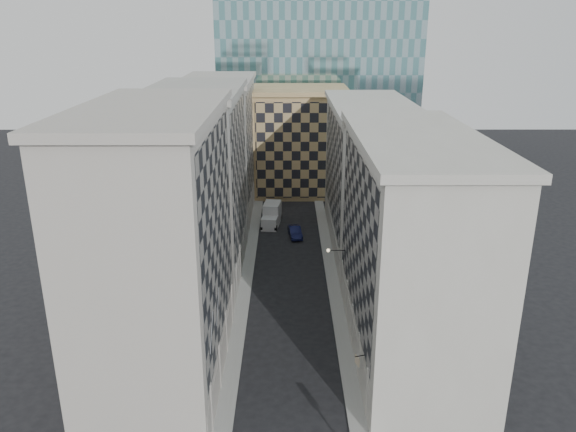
{
  "coord_description": "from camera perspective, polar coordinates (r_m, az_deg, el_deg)",
  "views": [
    {
      "loc": [
        -0.28,
        -32.42,
        29.79
      ],
      "look_at": [
        -0.2,
        12.23,
        14.26
      ],
      "focal_mm": 35.0,
      "sensor_mm": 36.0,
      "label": 1
    }
  ],
  "objects": [
    {
      "name": "box_truck",
      "position": [
        86.49,
        -1.68,
        0.02
      ],
      "size": [
        3.12,
        6.21,
        3.27
      ],
      "rotation": [
        0.0,
        0.0,
        -0.12
      ],
      "color": "silver",
      "rests_on": "ground"
    },
    {
      "name": "bldg_right_b",
      "position": [
        77.85,
        8.18,
        4.13
      ],
      "size": [
        10.8,
        28.8,
        19.7
      ],
      "color": "#ADA99F",
      "rests_on": "ground"
    },
    {
      "name": "bldg_left_a",
      "position": [
        48.17,
        -12.83,
        -3.23
      ],
      "size": [
        10.8,
        22.8,
        23.7
      ],
      "color": "#A49D93",
      "rests_on": "ground"
    },
    {
      "name": "tan_block",
      "position": [
        102.39,
        1.19,
        7.7
      ],
      "size": [
        16.8,
        14.8,
        18.8
      ],
      "color": "#A28855",
      "rests_on": "ground"
    },
    {
      "name": "bldg_right_a",
      "position": [
        52.46,
        12.21,
        -3.07
      ],
      "size": [
        10.8,
        26.8,
        20.7
      ],
      "color": "#ADA99F",
      "rests_on": "ground"
    },
    {
      "name": "flagpoles_left",
      "position": [
        44.53,
        -7.46,
        -10.3
      ],
      "size": [
        0.1,
        6.33,
        2.33
      ],
      "color": "gray",
      "rests_on": "ground"
    },
    {
      "name": "shop_sign",
      "position": [
        47.22,
        7.07,
        -14.34
      ],
      "size": [
        0.86,
        0.75,
        0.86
      ],
      "rotation": [
        0.0,
        0.0,
        0.32
      ],
      "color": "black",
      "rests_on": "ground"
    },
    {
      "name": "bldg_left_c",
      "position": [
        90.08,
        -6.9,
        6.88
      ],
      "size": [
        10.8,
        22.8,
        21.7
      ],
      "color": "#A49D93",
      "rests_on": "ground"
    },
    {
      "name": "church_tower",
      "position": [
        114.46,
        0.04,
        17.75
      ],
      "size": [
        7.2,
        7.2,
        51.5
      ],
      "color": "#2C2622",
      "rests_on": "ground"
    },
    {
      "name": "dark_car",
      "position": [
        81.74,
        0.71,
        -1.62
      ],
      "size": [
        2.24,
        4.89,
        1.56
      ],
      "primitive_type": "imported",
      "rotation": [
        0.0,
        0.0,
        0.13
      ],
      "color": "#10143B",
      "rests_on": "ground"
    },
    {
      "name": "bldg_left_b",
      "position": [
        68.8,
        -8.97,
        3.37
      ],
      "size": [
        10.8,
        22.8,
        22.7
      ],
      "color": "gray",
      "rests_on": "ground"
    },
    {
      "name": "sidewalk_east",
      "position": [
        69.35,
        4.51,
        -6.26
      ],
      "size": [
        1.5,
        100.0,
        0.15
      ],
      "primitive_type": "cube",
      "color": "gray",
      "rests_on": "ground"
    },
    {
      "name": "sidewalk_west",
      "position": [
        69.31,
        -4.23,
        -6.27
      ],
      "size": [
        1.5,
        100.0,
        0.15
      ],
      "primitive_type": "cube",
      "color": "gray",
      "rests_on": "ground"
    },
    {
      "name": "bracket_lamp",
      "position": [
        61.33,
        4.27,
        -3.5
      ],
      "size": [
        1.98,
        0.36,
        0.36
      ],
      "color": "black",
      "rests_on": "ground"
    }
  ]
}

